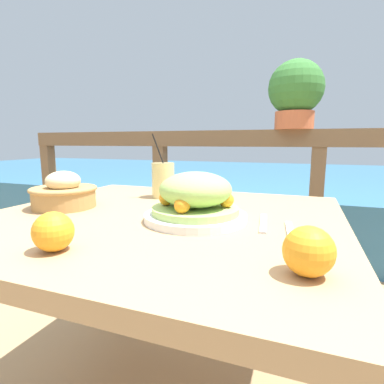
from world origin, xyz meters
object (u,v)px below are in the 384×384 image
at_px(bread_basket, 64,193).
at_px(salad_plate, 196,200).
at_px(drink_glass, 163,180).
at_px(potted_plant, 296,92).

bearing_deg(bread_basket, salad_plate, -0.62).
bearing_deg(bread_basket, drink_glass, 51.03).
bearing_deg(salad_plate, bread_basket, 179.38).
distance_m(salad_plate, bread_basket, 0.46).
bearing_deg(drink_glass, salad_plate, -50.22).
bearing_deg(potted_plant, bread_basket, -125.31).
xyz_separation_m(drink_glass, bread_basket, (-0.22, -0.27, -0.02)).
xyz_separation_m(salad_plate, potted_plant, (0.21, 0.94, 0.40)).
bearing_deg(drink_glass, bread_basket, -128.97).
relative_size(drink_glass, bread_basket, 1.16).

